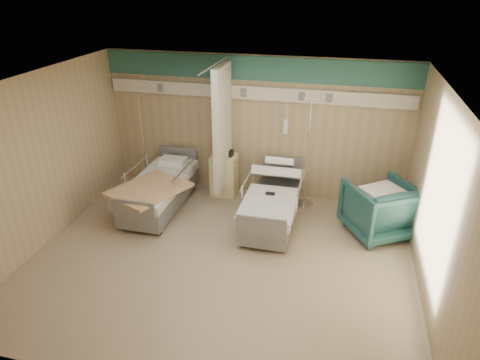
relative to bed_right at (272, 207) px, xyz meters
name	(u,v)px	position (x,y,z in m)	size (l,w,h in m)	color
ground	(221,259)	(-0.60, -1.30, -0.32)	(6.00, 5.00, 0.00)	gray
room_walls	(221,145)	(-0.63, -1.05, 1.55)	(6.04, 5.04, 2.82)	tan
bed_right	(272,207)	(0.00, 0.00, 0.00)	(1.00, 2.16, 0.63)	silver
bed_left	(159,194)	(-2.20, 0.00, 0.00)	(1.00, 2.16, 0.63)	silver
bedside_cabinet	(224,175)	(-1.15, 0.90, 0.11)	(0.50, 0.48, 0.85)	#F0E396
visitor_armchair	(379,209)	(1.85, 0.10, 0.17)	(1.03, 1.06, 0.96)	#1E4B4B
waffle_blanket	(385,182)	(1.88, 0.10, 0.68)	(0.64, 0.57, 0.07)	white
iv_stand_right	(305,185)	(0.50, 0.81, 0.13)	(0.38, 0.38, 2.15)	silver
iv_stand_left	(146,167)	(-2.91, 0.94, 0.09)	(0.36, 0.36, 1.99)	silver
call_remote	(270,194)	(-0.03, -0.10, 0.33)	(0.16, 0.07, 0.04)	black
tan_blanket	(149,189)	(-2.17, -0.46, 0.34)	(1.02, 1.29, 0.04)	tan
toiletry_bag	(227,153)	(-1.09, 0.92, 0.60)	(0.23, 0.14, 0.12)	black
white_cup	(217,149)	(-1.33, 1.04, 0.60)	(0.09, 0.09, 0.14)	white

